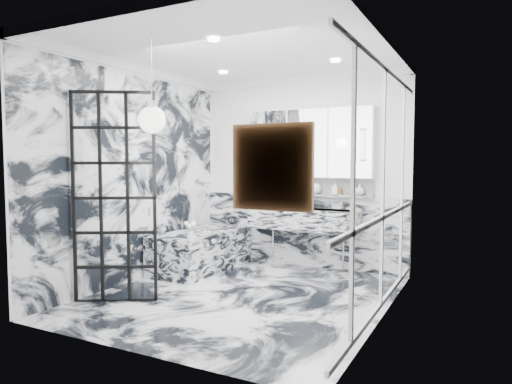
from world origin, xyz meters
The scene contains 25 objects.
floor centered at (0.00, 0.00, 0.00)m, with size 3.60×3.60×0.00m, color silver.
ceiling centered at (0.00, 0.00, 2.80)m, with size 3.60×3.60×0.00m, color white.
wall_back centered at (0.00, 1.80, 1.40)m, with size 3.60×3.60×0.00m, color white.
wall_front centered at (0.00, -1.80, 1.40)m, with size 3.60×3.60×0.00m, color white.
wall_left centered at (-1.60, 0.00, 1.40)m, with size 3.60×3.60×0.00m, color white.
wall_right centered at (1.60, 0.00, 1.40)m, with size 3.60×3.60×0.00m, color white.
marble_clad_back centered at (0.00, 1.78, 0.53)m, with size 3.18×0.05×1.05m, color silver.
marble_clad_left centered at (-1.59, 0.00, 1.34)m, with size 0.02×3.56×2.68m, color silver.
panel_molding centered at (1.58, 0.00, 1.30)m, with size 0.03×3.40×2.30m, color white.
soap_bottle_a centered at (0.83, 1.71, 1.19)m, with size 0.08×0.08×0.21m, color #8C5919.
soap_bottle_b centered at (0.56, 1.71, 1.18)m, with size 0.08×0.08×0.18m, color #4C4C51.
soap_bottle_c centered at (0.91, 1.71, 1.17)m, with size 0.12×0.12×0.16m, color silver.
face_pot centered at (0.27, 1.71, 1.17)m, with size 0.16×0.16×0.16m, color white.
amber_bottle centered at (0.63, 1.71, 1.14)m, with size 0.04×0.04×0.10m, color #8C5919.
flower_vase centered at (-0.87, 0.18, 0.61)m, with size 0.08×0.08×0.12m, color silver.
crittall_door centered at (-1.16, -0.83, 1.15)m, with size 0.88×0.04×2.31m, color black, non-canonical shape.
artwork centered at (1.20, -1.76, 1.52)m, with size 0.49×0.05×0.49m, color orange.
pendant_light centered at (-0.22, -1.30, 1.93)m, with size 0.25×0.25×0.25m, color white.
trough_sink centered at (0.15, 1.55, 0.73)m, with size 1.60×0.45×0.30m, color silver.
ledge centered at (0.15, 1.72, 1.07)m, with size 1.90×0.14×0.04m, color silver.
subway_tile centered at (0.15, 1.78, 1.21)m, with size 1.90×0.03×0.23m, color white.
mirror_cabinet centered at (0.15, 1.73, 1.82)m, with size 1.90×0.16×1.00m, color white.
sconce_left centered at (-0.67, 1.63, 1.78)m, with size 0.07×0.07×0.40m, color white.
sconce_right centered at (0.97, 1.63, 1.78)m, with size 0.07×0.07×0.40m, color white.
bathtub centered at (-1.18, 0.90, 0.28)m, with size 0.75×1.65×0.55m, color silver.
Camera 1 is at (2.52, -4.56, 1.56)m, focal length 32.00 mm.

